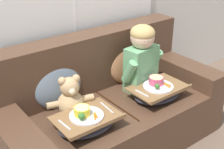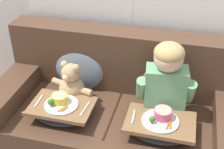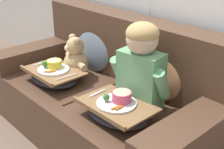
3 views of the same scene
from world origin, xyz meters
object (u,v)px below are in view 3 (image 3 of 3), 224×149
at_px(child_figure, 141,63).
at_px(lap_tray_child, 117,110).
at_px(couch, 107,98).
at_px(teddy_bear, 75,58).
at_px(throw_pillow_behind_child, 160,71).
at_px(lap_tray_teddy, 54,75).
at_px(throw_pillow_behind_teddy, 95,46).

distance_m(child_figure, lap_tray_child, 0.33).
height_order(couch, teddy_bear, couch).
distance_m(child_figure, teddy_bear, 0.73).
bearing_deg(throw_pillow_behind_child, lap_tray_teddy, -149.64).
relative_size(teddy_bear, lap_tray_teddy, 0.79).
xyz_separation_m(lap_tray_child, lap_tray_teddy, (-0.71, -0.00, -0.00)).
xyz_separation_m(throw_pillow_behind_child, child_figure, (0.00, -0.20, 0.12)).
bearing_deg(teddy_bear, throw_pillow_behind_child, 16.21).
relative_size(couch, lap_tray_child, 3.97).
xyz_separation_m(throw_pillow_behind_child, teddy_bear, (-0.70, -0.20, -0.06)).
height_order(throw_pillow_behind_teddy, lap_tray_child, throw_pillow_behind_teddy).
distance_m(throw_pillow_behind_teddy, child_figure, 0.74).
bearing_deg(throw_pillow_behind_teddy, child_figure, -15.97).
relative_size(child_figure, teddy_bear, 1.62).
distance_m(couch, child_figure, 0.54).
xyz_separation_m(throw_pillow_behind_teddy, lap_tray_child, (0.70, -0.41, -0.14)).
bearing_deg(lap_tray_teddy, couch, 33.76).
height_order(lap_tray_child, lap_tray_teddy, lap_tray_child).
xyz_separation_m(throw_pillow_behind_teddy, child_figure, (0.70, -0.20, 0.12)).
bearing_deg(throw_pillow_behind_teddy, couch, -26.70).
xyz_separation_m(couch, lap_tray_teddy, (-0.35, -0.24, 0.15)).
relative_size(throw_pillow_behind_teddy, teddy_bear, 1.25).
bearing_deg(lap_tray_teddy, child_figure, 16.71).
xyz_separation_m(child_figure, lap_tray_teddy, (-0.70, -0.21, -0.26)).
bearing_deg(child_figure, throw_pillow_behind_child, 90.04).
distance_m(throw_pillow_behind_child, child_figure, 0.23).
bearing_deg(throw_pillow_behind_teddy, lap_tray_child, -30.35).
xyz_separation_m(throw_pillow_behind_teddy, teddy_bear, (-0.00, -0.20, -0.06)).
relative_size(couch, lap_tray_teddy, 4.09).
distance_m(child_figure, lap_tray_teddy, 0.78).
relative_size(throw_pillow_behind_child, lap_tray_teddy, 0.96).
bearing_deg(couch, throw_pillow_behind_teddy, 153.30).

